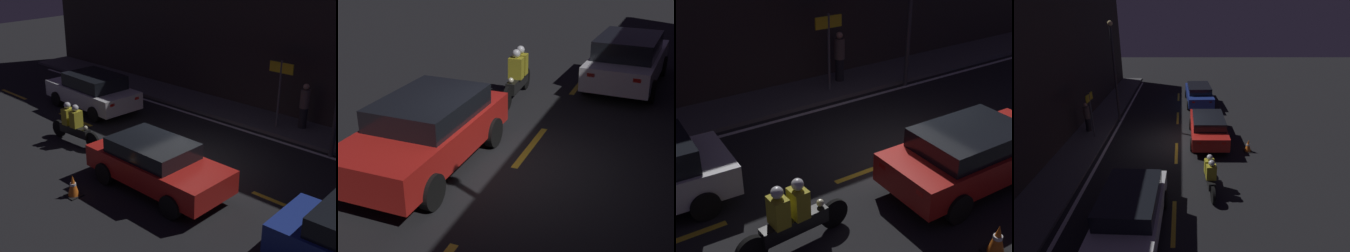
{
  "view_description": "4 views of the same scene",
  "coord_description": "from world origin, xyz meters",
  "views": [
    {
      "loc": [
        8.44,
        -9.58,
        6.31
      ],
      "look_at": [
        -0.28,
        -0.38,
        1.27
      ],
      "focal_mm": 50.0,
      "sensor_mm": 36.0,
      "label": 1
    },
    {
      "loc": [
        7.43,
        2.74,
        4.33
      ],
      "look_at": [
        0.02,
        -0.16,
        0.87
      ],
      "focal_mm": 50.0,
      "sensor_mm": 36.0,
      "label": 2
    },
    {
      "loc": [
        -6.59,
        -7.25,
        5.72
      ],
      "look_at": [
        -1.7,
        0.11,
        1.26
      ],
      "focal_mm": 50.0,
      "sensor_mm": 36.0,
      "label": 3
    },
    {
      "loc": [
        -11.94,
        -0.26,
        6.14
      ],
      "look_at": [
        -0.3,
        -0.27,
        1.09
      ],
      "focal_mm": 28.0,
      "sensor_mm": 36.0,
      "label": 4
    }
  ],
  "objects": [
    {
      "name": "ground_plane",
      "position": [
        0.0,
        0.0,
        0.0
      ],
      "size": [
        56.0,
        56.0,
        0.0
      ],
      "primitive_type": "plane",
      "color": "black"
    },
    {
      "name": "raised_curb",
      "position": [
        0.0,
        4.67,
        0.06
      ],
      "size": [
        28.0,
        1.89,
        0.12
      ],
      "color": "#4C4C4F",
      "rests_on": "ground"
    },
    {
      "name": "building_front",
      "position": [
        0.0,
        5.76,
        3.7
      ],
      "size": [
        28.0,
        0.3,
        7.4
      ],
      "color": "#2D2826",
      "rests_on": "ground"
    },
    {
      "name": "lane_dash_b",
      "position": [
        -5.5,
        0.0,
        0.0
      ],
      "size": [
        2.0,
        0.14,
        0.01
      ],
      "color": "gold",
      "rests_on": "ground"
    },
    {
      "name": "lane_dash_c",
      "position": [
        -1.0,
        0.0,
        0.0
      ],
      "size": [
        2.0,
        0.14,
        0.01
      ],
      "color": "gold",
      "rests_on": "ground"
    },
    {
      "name": "lane_dash_d",
      "position": [
        3.5,
        0.0,
        0.0
      ],
      "size": [
        2.0,
        0.14,
        0.01
      ],
      "color": "gold",
      "rests_on": "ground"
    },
    {
      "name": "lane_dash_e",
      "position": [
        8.0,
        0.0,
        0.0
      ],
      "size": [
        2.0,
        0.14,
        0.01
      ],
      "color": "gold",
      "rests_on": "ground"
    },
    {
      "name": "lane_solid_kerb",
      "position": [
        0.0,
        3.47,
        0.0
      ],
      "size": [
        25.2,
        0.14,
        0.01
      ],
      "color": "silver",
      "rests_on": "ground"
    },
    {
      "name": "sedan_white",
      "position": [
        -5.94,
        1.25,
        0.77
      ],
      "size": [
        4.18,
        2.04,
        1.46
      ],
      "rotation": [
        0.0,
        0.0,
        3.1
      ],
      "color": "silver",
      "rests_on": "ground"
    },
    {
      "name": "taxi_red",
      "position": [
        0.45,
        -1.6,
        0.74
      ],
      "size": [
        4.1,
        1.89,
        1.36
      ],
      "rotation": [
        0.0,
        0.0,
        -0.01
      ],
      "color": "red",
      "rests_on": "ground"
    },
    {
      "name": "sedan_blue",
      "position": [
        6.44,
        -1.49,
        0.75
      ],
      "size": [
        4.55,
        1.97,
        1.41
      ],
      "rotation": [
        0.0,
        0.0,
        0.04
      ],
      "color": "navy",
      "rests_on": "ground"
    },
    {
      "name": "motorcycle",
      "position": [
        -3.74,
        -1.29,
        0.64
      ],
      "size": [
        2.31,
        0.4,
        1.37
      ],
      "rotation": [
        0.0,
        0.0,
        0.06
      ],
      "color": "black",
      "rests_on": "ground"
    },
    {
      "name": "traffic_cone_near",
      "position": [
        -0.84,
        -3.43,
        0.29
      ],
      "size": [
        0.4,
        0.4,
        0.6
      ],
      "color": "black",
      "rests_on": "ground"
    },
    {
      "name": "pedestrian",
      "position": [
        1.28,
        4.89,
        0.94
      ],
      "size": [
        0.34,
        0.34,
        1.62
      ],
      "color": "black",
      "rests_on": "raised_curb"
    },
    {
      "name": "shop_sign",
      "position": [
        0.56,
        4.36,
        1.81
      ],
      "size": [
        0.9,
        0.08,
        2.4
      ],
      "color": "#4C4C51",
      "rests_on": "raised_curb"
    },
    {
      "name": "street_lamp",
      "position": [
        3.01,
        3.57,
        3.24
      ],
      "size": [
        0.28,
        0.28,
        5.76
      ],
      "color": "#333338",
      "rests_on": "ground"
    }
  ]
}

